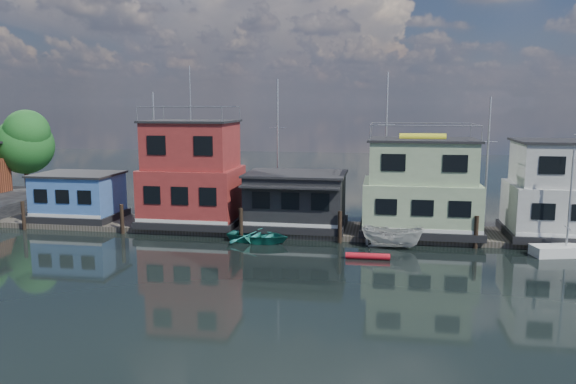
% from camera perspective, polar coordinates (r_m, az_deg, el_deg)
% --- Properties ---
extents(ground, '(160.00, 160.00, 0.00)m').
position_cam_1_polar(ground, '(30.65, -1.77, -9.12)').
color(ground, black).
rests_on(ground, ground).
extents(dock, '(48.00, 5.00, 0.40)m').
position_cam_1_polar(dock, '(42.00, 1.48, -3.81)').
color(dock, '#595147').
rests_on(dock, ground).
extents(houseboat_blue, '(6.40, 4.90, 3.66)m').
position_cam_1_polar(houseboat_blue, '(47.58, -20.50, -0.41)').
color(houseboat_blue, black).
rests_on(houseboat_blue, dock).
extents(houseboat_red, '(7.40, 5.90, 11.86)m').
position_cam_1_polar(houseboat_red, '(43.33, -9.70, 1.70)').
color(houseboat_red, black).
rests_on(houseboat_red, dock).
extents(houseboat_dark, '(7.40, 6.10, 4.06)m').
position_cam_1_polar(houseboat_dark, '(41.62, 0.81, -0.82)').
color(houseboat_dark, black).
rests_on(houseboat_dark, dock).
extents(houseboat_green, '(8.40, 5.90, 7.03)m').
position_cam_1_polar(houseboat_green, '(41.06, 13.32, 0.40)').
color(houseboat_green, black).
rests_on(houseboat_green, dock).
extents(houseboat_white, '(8.40, 5.90, 6.66)m').
position_cam_1_polar(houseboat_white, '(42.89, 26.77, 0.01)').
color(houseboat_white, black).
rests_on(houseboat_white, dock).
extents(pilings, '(42.28, 0.28, 2.20)m').
position_cam_1_polar(pilings, '(39.15, 0.42, -3.41)').
color(pilings, '#2D2116').
rests_on(pilings, ground).
extents(background_masts, '(36.40, 0.16, 12.00)m').
position_cam_1_polar(background_masts, '(46.71, 8.37, 4.05)').
color(background_masts, silver).
rests_on(background_masts, ground).
extents(motorboat, '(4.32, 2.33, 1.58)m').
position_cam_1_polar(motorboat, '(37.84, 10.53, -4.49)').
color(motorboat, silver).
rests_on(motorboat, ground).
extents(red_kayak, '(2.73, 0.44, 0.40)m').
position_cam_1_polar(red_kayak, '(35.15, 8.11, -6.47)').
color(red_kayak, red).
rests_on(red_kayak, ground).
extents(dinghy_teal, '(4.87, 3.88, 0.91)m').
position_cam_1_polar(dinghy_teal, '(38.99, -3.02, -4.46)').
color(dinghy_teal, teal).
rests_on(dinghy_teal, ground).
extents(day_sailer, '(4.47, 2.43, 6.70)m').
position_cam_1_polar(day_sailer, '(39.64, 26.40, -5.26)').
color(day_sailer, white).
rests_on(day_sailer, ground).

